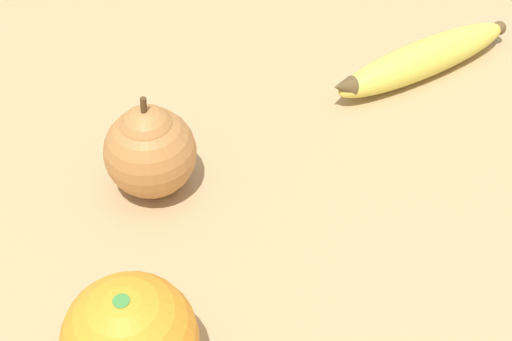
# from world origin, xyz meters

# --- Properties ---
(ground_plane) EXTENTS (3.00, 3.00, 0.00)m
(ground_plane) POSITION_xyz_m (0.00, 0.00, 0.00)
(ground_plane) COLOR tan
(banana) EXTENTS (0.12, 0.21, 0.04)m
(banana) POSITION_xyz_m (0.08, -0.16, 0.02)
(banana) COLOR #DBCC4C
(banana) RESTS_ON ground_plane
(orange) EXTENTS (0.09, 0.09, 0.09)m
(orange) POSITION_xyz_m (0.09, 0.24, 0.04)
(orange) COLOR orange
(orange) RESTS_ON ground_plane
(pear) EXTENTS (0.08, 0.08, 0.09)m
(pear) POSITION_xyz_m (0.20, 0.10, 0.04)
(pear) COLOR #B2753D
(pear) RESTS_ON ground_plane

